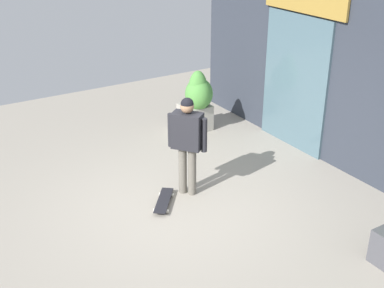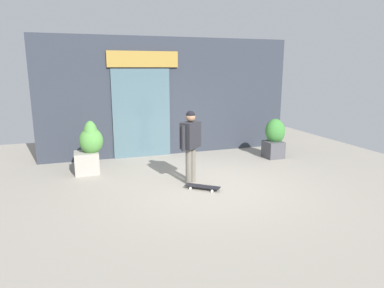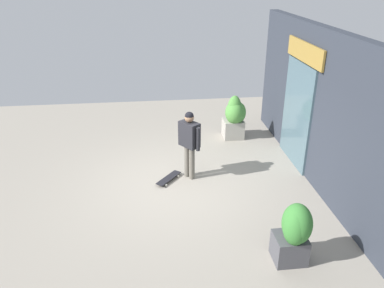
{
  "view_description": "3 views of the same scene",
  "coord_description": "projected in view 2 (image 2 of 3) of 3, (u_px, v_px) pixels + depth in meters",
  "views": [
    {
      "loc": [
        5.73,
        -3.33,
        4.14
      ],
      "look_at": [
        -0.25,
        0.37,
        0.87
      ],
      "focal_mm": 47.24,
      "sensor_mm": 36.0,
      "label": 1
    },
    {
      "loc": [
        -2.63,
        -6.62,
        2.52
      ],
      "look_at": [
        -0.25,
        0.37,
        0.87
      ],
      "focal_mm": 32.15,
      "sensor_mm": 36.0,
      "label": 2
    },
    {
      "loc": [
        7.41,
        -0.53,
        4.47
      ],
      "look_at": [
        -0.25,
        0.37,
        0.87
      ],
      "focal_mm": 35.7,
      "sensor_mm": 36.0,
      "label": 3
    }
  ],
  "objects": [
    {
      "name": "skateboard",
      "position": [
        203.0,
        187.0,
        7.25
      ],
      "size": [
        0.7,
        0.62,
        0.08
      ],
      "rotation": [
        0.0,
        0.0,
        -0.68
      ],
      "color": "black",
      "rests_on": "ground_plane"
    },
    {
      "name": "ground_plane",
      "position": [
        208.0,
        186.0,
        7.49
      ],
      "size": [
        12.0,
        12.0,
        0.0
      ],
      "primitive_type": "plane",
      "color": "gray"
    },
    {
      "name": "planter_box_left",
      "position": [
        275.0,
        137.0,
        9.75
      ],
      "size": [
        0.57,
        0.55,
        1.11
      ],
      "color": "#47474C",
      "rests_on": "ground_plane"
    },
    {
      "name": "skateboarder",
      "position": [
        191.0,
        139.0,
        7.47
      ],
      "size": [
        0.52,
        0.49,
        1.62
      ],
      "rotation": [
        0.0,
        0.0,
        -0.91
      ],
      "color": "#666056",
      "rests_on": "ground_plane"
    },
    {
      "name": "planter_box_right",
      "position": [
        90.0,
        146.0,
        8.28
      ],
      "size": [
        0.7,
        0.59,
        1.28
      ],
      "color": "gray",
      "rests_on": "ground_plane"
    },
    {
      "name": "building_facade",
      "position": [
        168.0,
        97.0,
        10.0
      ],
      "size": [
        7.39,
        0.31,
        3.36
      ],
      "color": "#2D333D",
      "rests_on": "ground_plane"
    }
  ]
}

